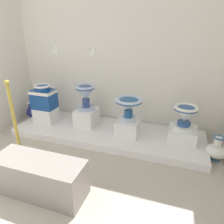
{
  "coord_description": "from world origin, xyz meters",
  "views": [
    {
      "loc": [
        2.78,
        -0.62,
        1.62
      ],
      "look_at": [
        1.85,
        2.13,
        0.43
      ],
      "focal_mm": 32.8,
      "sensor_mm": 36.0,
      "label": 1
    }
  ],
  "objects_px": {
    "antique_toilet_broad_patterned": "(129,105)",
    "decorative_vase_spare": "(33,111)",
    "antique_toilet_rightmost": "(44,96)",
    "info_placard_first": "(55,50)",
    "plinth_block_broad_patterned": "(128,127)",
    "museum_bench": "(40,177)",
    "decorative_vase_corner": "(216,150)",
    "plinth_block_rightmost": "(46,115)",
    "plinth_block_squat_floral": "(182,134)",
    "antique_toilet_squat_floral": "(185,115)",
    "plinth_block_central_ornate": "(87,117)",
    "info_placard_second": "(92,52)",
    "stanchion_post_near_left": "(18,137)",
    "antique_toilet_central_ornate": "(86,94)"
  },
  "relations": [
    {
      "from": "info_placard_first",
      "to": "antique_toilet_rightmost",
      "type": "bearing_deg",
      "value": -85.86
    },
    {
      "from": "plinth_block_squat_floral",
      "to": "museum_bench",
      "type": "relative_size",
      "value": 0.4
    },
    {
      "from": "plinth_block_rightmost",
      "to": "plinth_block_broad_patterned",
      "type": "height_order",
      "value": "plinth_block_rightmost"
    },
    {
      "from": "plinth_block_rightmost",
      "to": "plinth_block_broad_patterned",
      "type": "relative_size",
      "value": 0.95
    },
    {
      "from": "decorative_vase_corner",
      "to": "plinth_block_central_ornate",
      "type": "bearing_deg",
      "value": 173.67
    },
    {
      "from": "antique_toilet_rightmost",
      "to": "decorative_vase_corner",
      "type": "xyz_separation_m",
      "value": [
        2.68,
        -0.1,
        -0.43
      ]
    },
    {
      "from": "antique_toilet_squat_floral",
      "to": "museum_bench",
      "type": "height_order",
      "value": "antique_toilet_squat_floral"
    },
    {
      "from": "plinth_block_squat_floral",
      "to": "decorative_vase_spare",
      "type": "distance_m",
      "value": 2.71
    },
    {
      "from": "museum_bench",
      "to": "antique_toilet_broad_patterned",
      "type": "bearing_deg",
      "value": 66.61
    },
    {
      "from": "museum_bench",
      "to": "decorative_vase_corner",
      "type": "bearing_deg",
      "value": 34.4
    },
    {
      "from": "plinth_block_squat_floral",
      "to": "decorative_vase_spare",
      "type": "relative_size",
      "value": 1.1
    },
    {
      "from": "plinth_block_rightmost",
      "to": "decorative_vase_corner",
      "type": "relative_size",
      "value": 1.04
    },
    {
      "from": "plinth_block_rightmost",
      "to": "info_placard_first",
      "type": "bearing_deg",
      "value": 94.14
    },
    {
      "from": "info_placard_first",
      "to": "info_placard_second",
      "type": "distance_m",
      "value": 0.71
    },
    {
      "from": "antique_toilet_broad_patterned",
      "to": "stanchion_post_near_left",
      "type": "bearing_deg",
      "value": -143.91
    },
    {
      "from": "info_placard_first",
      "to": "plinth_block_rightmost",
      "type": "bearing_deg",
      "value": -85.86
    },
    {
      "from": "info_placard_second",
      "to": "stanchion_post_near_left",
      "type": "relative_size",
      "value": 0.13
    },
    {
      "from": "museum_bench",
      "to": "antique_toilet_rightmost",
      "type": "bearing_deg",
      "value": 122.98
    },
    {
      "from": "antique_toilet_rightmost",
      "to": "decorative_vase_spare",
      "type": "bearing_deg",
      "value": 155.35
    },
    {
      "from": "antique_toilet_rightmost",
      "to": "plinth_block_broad_patterned",
      "type": "distance_m",
      "value": 1.5
    },
    {
      "from": "plinth_block_broad_patterned",
      "to": "museum_bench",
      "type": "distance_m",
      "value": 1.48
    },
    {
      "from": "plinth_block_squat_floral",
      "to": "museum_bench",
      "type": "xyz_separation_m",
      "value": [
        -1.38,
        -1.42,
        -0.0
      ]
    },
    {
      "from": "plinth_block_central_ornate",
      "to": "antique_toilet_central_ornate",
      "type": "bearing_deg",
      "value": -116.57
    },
    {
      "from": "plinth_block_rightmost",
      "to": "antique_toilet_broad_patterned",
      "type": "relative_size",
      "value": 0.88
    },
    {
      "from": "decorative_vase_corner",
      "to": "stanchion_post_near_left",
      "type": "height_order",
      "value": "stanchion_post_near_left"
    },
    {
      "from": "antique_toilet_central_ornate",
      "to": "info_placard_first",
      "type": "distance_m",
      "value": 1.05
    },
    {
      "from": "antique_toilet_central_ornate",
      "to": "stanchion_post_near_left",
      "type": "distance_m",
      "value": 1.19
    },
    {
      "from": "antique_toilet_central_ornate",
      "to": "info_placard_second",
      "type": "distance_m",
      "value": 0.72
    },
    {
      "from": "antique_toilet_squat_floral",
      "to": "stanchion_post_near_left",
      "type": "relative_size",
      "value": 0.32
    },
    {
      "from": "info_placard_second",
      "to": "decorative_vase_corner",
      "type": "bearing_deg",
      "value": -17.17
    },
    {
      "from": "antique_toilet_squat_floral",
      "to": "decorative_vase_spare",
      "type": "xyz_separation_m",
      "value": [
        -2.71,
        0.13,
        -0.34
      ]
    },
    {
      "from": "antique_toilet_rightmost",
      "to": "plinth_block_central_ornate",
      "type": "distance_m",
      "value": 0.79
    },
    {
      "from": "plinth_block_broad_patterned",
      "to": "decorative_vase_corner",
      "type": "height_order",
      "value": "same"
    },
    {
      "from": "plinth_block_rightmost",
      "to": "stanchion_post_near_left",
      "type": "xyz_separation_m",
      "value": [
        0.21,
        -0.89,
        0.07
      ]
    },
    {
      "from": "plinth_block_squat_floral",
      "to": "stanchion_post_near_left",
      "type": "bearing_deg",
      "value": -154.37
    },
    {
      "from": "antique_toilet_rightmost",
      "to": "info_placard_second",
      "type": "height_order",
      "value": "info_placard_second"
    },
    {
      "from": "plinth_block_central_ornate",
      "to": "antique_toilet_squat_floral",
      "type": "bearing_deg",
      "value": -1.36
    },
    {
      "from": "antique_toilet_rightmost",
      "to": "info_placard_first",
      "type": "bearing_deg",
      "value": 94.14
    },
    {
      "from": "antique_toilet_broad_patterned",
      "to": "decorative_vase_spare",
      "type": "relative_size",
      "value": 1.13
    },
    {
      "from": "antique_toilet_central_ornate",
      "to": "decorative_vase_spare",
      "type": "bearing_deg",
      "value": 175.52
    },
    {
      "from": "info_placard_first",
      "to": "stanchion_post_near_left",
      "type": "relative_size",
      "value": 0.12
    },
    {
      "from": "plinth_block_squat_floral",
      "to": "stanchion_post_near_left",
      "type": "xyz_separation_m",
      "value": [
        -2.04,
        -0.98,
        0.11
      ]
    },
    {
      "from": "decorative_vase_spare",
      "to": "museum_bench",
      "type": "distance_m",
      "value": 2.05
    },
    {
      "from": "plinth_block_squat_floral",
      "to": "info_placard_second",
      "type": "xyz_separation_m",
      "value": [
        -1.57,
        0.44,
        1.05
      ]
    },
    {
      "from": "antique_toilet_rightmost",
      "to": "antique_toilet_central_ornate",
      "type": "distance_m",
      "value": 0.73
    },
    {
      "from": "info_placard_first",
      "to": "plinth_block_central_ornate",
      "type": "bearing_deg",
      "value": -28.05
    },
    {
      "from": "plinth_block_rightmost",
      "to": "decorative_vase_corner",
      "type": "distance_m",
      "value": 2.69
    },
    {
      "from": "plinth_block_rightmost",
      "to": "plinth_block_central_ornate",
      "type": "height_order",
      "value": "plinth_block_central_ornate"
    },
    {
      "from": "decorative_vase_corner",
      "to": "antique_toilet_broad_patterned",
      "type": "bearing_deg",
      "value": 174.73
    },
    {
      "from": "antique_toilet_rightmost",
      "to": "museum_bench",
      "type": "relative_size",
      "value": 0.42
    }
  ]
}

